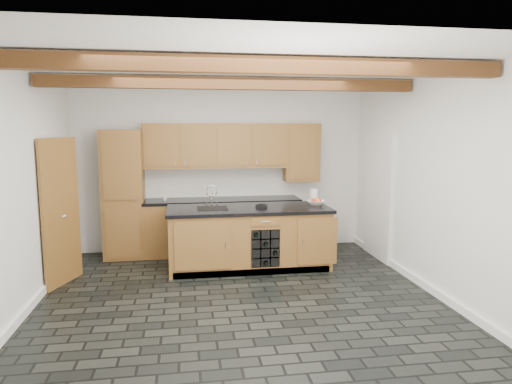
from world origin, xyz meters
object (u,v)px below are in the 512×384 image
at_px(fruit_bowl, 316,203).
at_px(paper_towel, 314,195).
at_px(kitchen_scale, 262,206).
at_px(island, 249,238).

bearing_deg(fruit_bowl, paper_towel, 81.26).
height_order(kitchen_scale, paper_towel, paper_towel).
bearing_deg(island, kitchen_scale, -2.00).
distance_m(kitchen_scale, fruit_bowl, 0.89).
bearing_deg(paper_towel, island, -162.39).
height_order(island, paper_towel, paper_towel).
bearing_deg(kitchen_scale, fruit_bowl, 20.27).
height_order(island, fruit_bowl, fruit_bowl).
bearing_deg(paper_towel, fruit_bowl, -98.74).
bearing_deg(paper_towel, kitchen_scale, -158.77).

